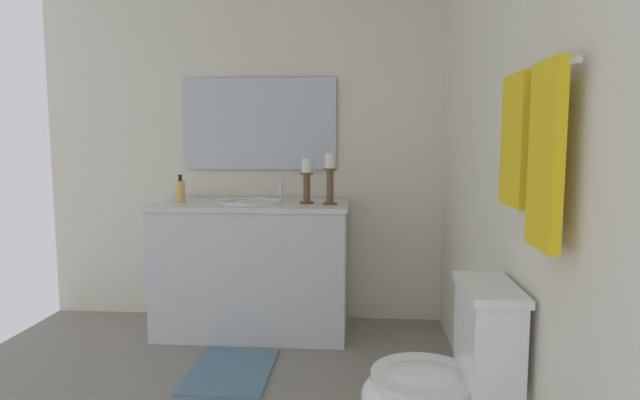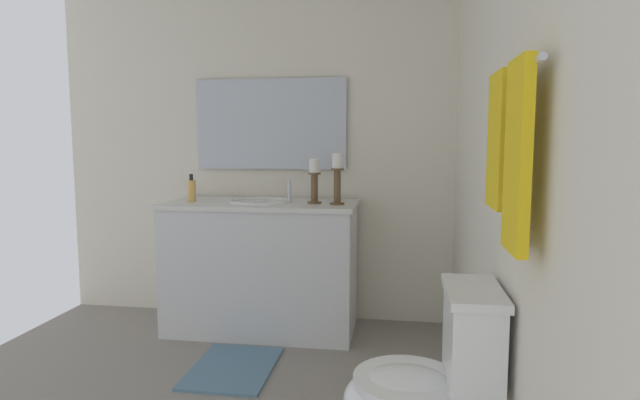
{
  "view_description": "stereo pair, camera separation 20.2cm",
  "coord_description": "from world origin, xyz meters",
  "px_view_note": "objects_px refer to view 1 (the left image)",
  "views": [
    {
      "loc": [
        2.19,
        0.81,
        1.25
      ],
      "look_at": [
        -0.45,
        0.61,
        0.95
      ],
      "focal_mm": 29.29,
      "sensor_mm": 36.0,
      "label": 1
    },
    {
      "loc": [
        2.17,
        1.01,
        1.25
      ],
      "look_at": [
        -0.45,
        0.61,
        0.95
      ],
      "focal_mm": 29.29,
      "sensor_mm": 36.0,
      "label": 2
    }
  ],
  "objects_px": {
    "towel_bar": "(538,74)",
    "towel_center": "(546,156)",
    "bath_mat": "(231,371)",
    "vanity_cabinet": "(253,267)",
    "soap_bottle": "(181,191)",
    "candle_holder_tall": "(330,177)",
    "candle_holder_short": "(307,180)",
    "sink_basin": "(252,208)",
    "mirror": "(259,124)",
    "towel_near_vanity": "(515,141)",
    "toilet": "(443,387)"
  },
  "relations": [
    {
      "from": "sink_basin",
      "to": "towel_near_vanity",
      "type": "bearing_deg",
      "value": 38.26
    },
    {
      "from": "vanity_cabinet",
      "to": "towel_center",
      "type": "bearing_deg",
      "value": 33.54
    },
    {
      "from": "towel_near_vanity",
      "to": "mirror",
      "type": "bearing_deg",
      "value": -146.31
    },
    {
      "from": "candle_holder_short",
      "to": "sink_basin",
      "type": "bearing_deg",
      "value": -94.25
    },
    {
      "from": "candle_holder_short",
      "to": "towel_center",
      "type": "xyz_separation_m",
      "value": [
        1.79,
        0.84,
        0.2
      ]
    },
    {
      "from": "soap_bottle",
      "to": "candle_holder_tall",
      "type": "bearing_deg",
      "value": 88.7
    },
    {
      "from": "sink_basin",
      "to": "bath_mat",
      "type": "distance_m",
      "value": 1.02
    },
    {
      "from": "soap_bottle",
      "to": "toilet",
      "type": "distance_m",
      "value": 2.12
    },
    {
      "from": "mirror",
      "to": "towel_bar",
      "type": "distance_m",
      "value": 2.3
    },
    {
      "from": "towel_near_vanity",
      "to": "towel_center",
      "type": "distance_m",
      "value": 0.29
    },
    {
      "from": "candle_holder_short",
      "to": "soap_bottle",
      "type": "bearing_deg",
      "value": -88.95
    },
    {
      "from": "soap_bottle",
      "to": "bath_mat",
      "type": "distance_m",
      "value": 1.18
    },
    {
      "from": "candle_holder_tall",
      "to": "towel_bar",
      "type": "distance_m",
      "value": 1.81
    },
    {
      "from": "towel_near_vanity",
      "to": "bath_mat",
      "type": "bearing_deg",
      "value": -126.77
    },
    {
      "from": "towel_bar",
      "to": "candle_holder_tall",
      "type": "bearing_deg",
      "value": -156.08
    },
    {
      "from": "candle_holder_tall",
      "to": "towel_bar",
      "type": "bearing_deg",
      "value": 23.92
    },
    {
      "from": "candle_holder_tall",
      "to": "soap_bottle",
      "type": "relative_size",
      "value": 1.77
    },
    {
      "from": "sink_basin",
      "to": "vanity_cabinet",
      "type": "bearing_deg",
      "value": -90.0
    },
    {
      "from": "mirror",
      "to": "towel_near_vanity",
      "type": "xyz_separation_m",
      "value": [
        1.8,
        1.2,
        -0.12
      ]
    },
    {
      "from": "towel_bar",
      "to": "towel_center",
      "type": "distance_m",
      "value": 0.28
    },
    {
      "from": "soap_bottle",
      "to": "toilet",
      "type": "xyz_separation_m",
      "value": [
        1.43,
        1.45,
        -0.57
      ]
    },
    {
      "from": "sink_basin",
      "to": "mirror",
      "type": "xyz_separation_m",
      "value": [
        -0.28,
        -0.0,
        0.55
      ]
    },
    {
      "from": "candle_holder_tall",
      "to": "candle_holder_short",
      "type": "relative_size",
      "value": 1.12
    },
    {
      "from": "vanity_cabinet",
      "to": "candle_holder_short",
      "type": "height_order",
      "value": "candle_holder_short"
    },
    {
      "from": "candle_holder_tall",
      "to": "towel_near_vanity",
      "type": "distance_m",
      "value": 1.63
    },
    {
      "from": "mirror",
      "to": "towel_near_vanity",
      "type": "distance_m",
      "value": 2.17
    },
    {
      "from": "sink_basin",
      "to": "candle_holder_tall",
      "type": "relative_size",
      "value": 1.26
    },
    {
      "from": "vanity_cabinet",
      "to": "toilet",
      "type": "height_order",
      "value": "vanity_cabinet"
    },
    {
      "from": "candle_holder_tall",
      "to": "soap_bottle",
      "type": "xyz_separation_m",
      "value": [
        -0.02,
        -0.96,
        -0.1
      ]
    },
    {
      "from": "bath_mat",
      "to": "vanity_cabinet",
      "type": "bearing_deg",
      "value": -180.0
    },
    {
      "from": "toilet",
      "to": "mirror",
      "type": "bearing_deg",
      "value": -150.33
    },
    {
      "from": "towel_bar",
      "to": "towel_near_vanity",
      "type": "xyz_separation_m",
      "value": [
        -0.15,
        -0.02,
        -0.2
      ]
    },
    {
      "from": "candle_holder_short",
      "to": "toilet",
      "type": "distance_m",
      "value": 1.71
    },
    {
      "from": "vanity_cabinet",
      "to": "towel_near_vanity",
      "type": "distance_m",
      "value": 2.11
    },
    {
      "from": "soap_bottle",
      "to": "bath_mat",
      "type": "height_order",
      "value": "soap_bottle"
    },
    {
      "from": "towel_bar",
      "to": "towel_center",
      "type": "xyz_separation_m",
      "value": [
        0.15,
        -0.02,
        -0.24
      ]
    },
    {
      "from": "mirror",
      "to": "candle_holder_tall",
      "type": "xyz_separation_m",
      "value": [
        0.34,
        0.51,
        -0.34
      ]
    },
    {
      "from": "vanity_cabinet",
      "to": "candle_holder_tall",
      "type": "height_order",
      "value": "candle_holder_tall"
    },
    {
      "from": "towel_bar",
      "to": "bath_mat",
      "type": "xyz_separation_m",
      "value": [
        -1.04,
        -1.22,
        -1.44
      ]
    },
    {
      "from": "mirror",
      "to": "soap_bottle",
      "type": "xyz_separation_m",
      "value": [
        0.32,
        -0.46,
        -0.44
      ]
    },
    {
      "from": "candle_holder_short",
      "to": "soap_bottle",
      "type": "relative_size",
      "value": 1.58
    },
    {
      "from": "mirror",
      "to": "toilet",
      "type": "bearing_deg",
      "value": 29.67
    },
    {
      "from": "mirror",
      "to": "candle_holder_short",
      "type": "distance_m",
      "value": 0.59
    },
    {
      "from": "vanity_cabinet",
      "to": "bath_mat",
      "type": "xyz_separation_m",
      "value": [
        0.62,
        0.0,
        -0.42
      ]
    },
    {
      "from": "vanity_cabinet",
      "to": "bath_mat",
      "type": "bearing_deg",
      "value": 0.0
    },
    {
      "from": "mirror",
      "to": "toilet",
      "type": "xyz_separation_m",
      "value": [
        1.75,
        1.0,
        -1.0
      ]
    },
    {
      "from": "mirror",
      "to": "bath_mat",
      "type": "bearing_deg",
      "value": -0.0
    },
    {
      "from": "vanity_cabinet",
      "to": "bath_mat",
      "type": "distance_m",
      "value": 0.75
    },
    {
      "from": "candle_holder_short",
      "to": "towel_near_vanity",
      "type": "relative_size",
      "value": 0.66
    },
    {
      "from": "vanity_cabinet",
      "to": "towel_bar",
      "type": "bearing_deg",
      "value": 36.18
    }
  ]
}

